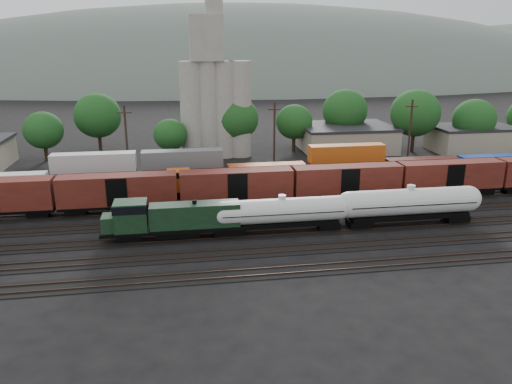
{
  "coord_description": "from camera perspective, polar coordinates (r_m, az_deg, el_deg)",
  "views": [
    {
      "loc": [
        -3.94,
        -58.57,
        21.88
      ],
      "look_at": [
        5.72,
        2.0,
        3.0
      ],
      "focal_mm": 35.0,
      "sensor_mm": 36.0,
      "label": 1
    }
  ],
  "objects": [
    {
      "name": "tracks",
      "position": [
        62.63,
        -4.89,
        -3.36
      ],
      "size": [
        180.0,
        33.2,
        0.2
      ],
      "color": "black",
      "rests_on": "ground"
    },
    {
      "name": "grain_silo",
      "position": [
        95.43,
        -4.74,
        10.66
      ],
      "size": [
        13.4,
        5.0,
        29.0
      ],
      "color": "#9F9D92",
      "rests_on": "ground"
    },
    {
      "name": "green_locomotive",
      "position": [
        56.97,
        -9.94,
        -3.0
      ],
      "size": [
        16.82,
        2.97,
        4.45
      ],
      "color": "black",
      "rests_on": "ground"
    },
    {
      "name": "distant_hills",
      "position": [
        322.59,
        -4.08,
        9.51
      ],
      "size": [
        860.0,
        286.0,
        130.0
      ],
      "color": "#59665B",
      "rests_on": "ground"
    },
    {
      "name": "utility_poles",
      "position": [
        82.17,
        -6.18,
        6.02
      ],
      "size": [
        122.2,
        0.36,
        12.0
      ],
      "color": "black",
      "rests_on": "ground"
    },
    {
      "name": "tank_car_a",
      "position": [
        58.1,
        2.98,
        -2.29
      ],
      "size": [
        16.66,
        2.98,
        4.37
      ],
      "color": "silver",
      "rests_on": "ground"
    },
    {
      "name": "industrial_sheds",
      "position": [
        96.37,
        -2.59,
        5.53
      ],
      "size": [
        119.38,
        17.26,
        5.1
      ],
      "color": "#9E937F",
      "rests_on": "ground"
    },
    {
      "name": "boxcar_string",
      "position": [
        66.7,
        -2.26,
        0.76
      ],
      "size": [
        138.2,
        2.9,
        4.2
      ],
      "color": "black",
      "rests_on": "ground"
    },
    {
      "name": "tree_band",
      "position": [
        97.26,
        -12.2,
        8.11
      ],
      "size": [
        164.18,
        20.83,
        13.53
      ],
      "color": "black",
      "rests_on": "ground"
    },
    {
      "name": "tank_car_b",
      "position": [
        63.09,
        17.15,
        -1.23
      ],
      "size": [
        18.39,
        3.29,
        4.82
      ],
      "color": "silver",
      "rests_on": "ground"
    },
    {
      "name": "container_wall",
      "position": [
        76.19,
        -11.88,
        2.0
      ],
      "size": [
        160.0,
        2.6,
        5.8
      ],
      "color": "black",
      "rests_on": "ground"
    },
    {
      "name": "orange_locomotive",
      "position": [
        71.41,
        -5.6,
        1.12
      ],
      "size": [
        16.0,
        2.67,
        4.0
      ],
      "color": "black",
      "rests_on": "ground"
    },
    {
      "name": "ground",
      "position": [
        62.64,
        -4.89,
        -3.4
      ],
      "size": [
        600.0,
        600.0,
        0.0
      ],
      "primitive_type": "plane",
      "color": "black"
    }
  ]
}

